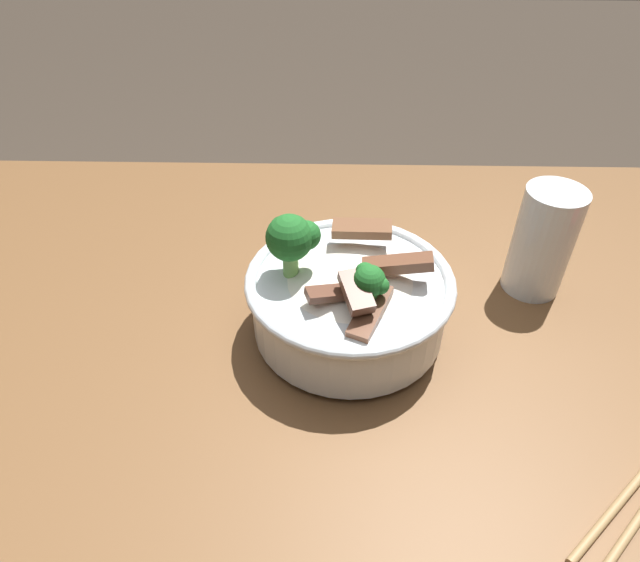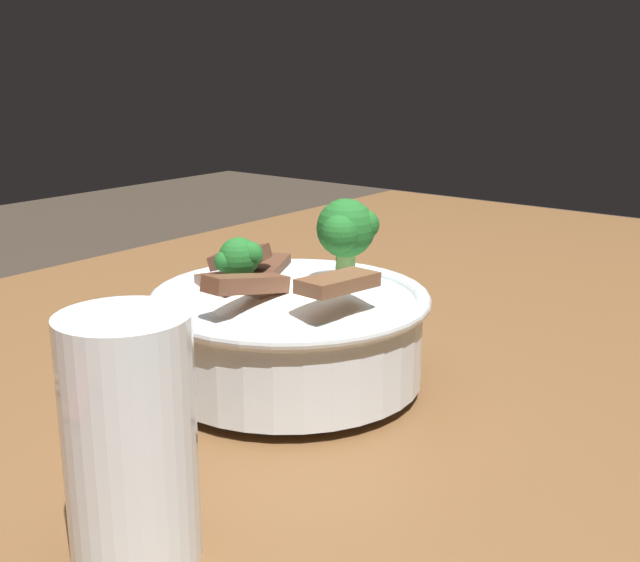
% 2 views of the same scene
% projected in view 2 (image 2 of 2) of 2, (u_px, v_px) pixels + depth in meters
% --- Properties ---
extents(dining_table, '(1.54, 0.84, 0.79)m').
position_uv_depth(dining_table, '(311.00, 435.00, 0.74)').
color(dining_table, brown).
rests_on(dining_table, ground).
extents(rice_bowl, '(0.21, 0.21, 0.14)m').
position_uv_depth(rice_bowl, '(291.00, 326.00, 0.62)').
color(rice_bowl, silver).
rests_on(rice_bowl, dining_table).
extents(drinking_glass, '(0.07, 0.07, 0.13)m').
position_uv_depth(drinking_glass, '(131.00, 457.00, 0.40)').
color(drinking_glass, white).
rests_on(drinking_glass, dining_table).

